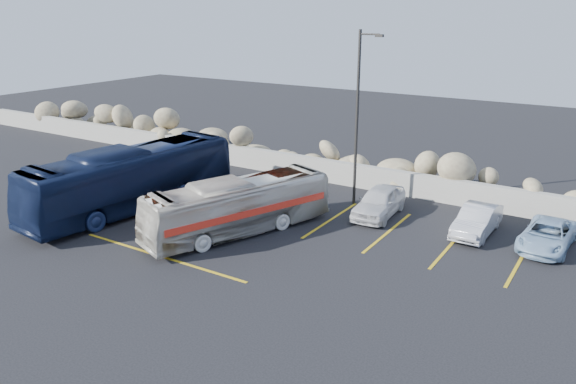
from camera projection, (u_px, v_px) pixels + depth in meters
The scene contains 10 objects.
ground at pixel (177, 264), 20.38m from camera, with size 90.00×90.00×0.00m, color black.
seawall at pixel (332, 171), 29.84m from camera, with size 60.00×0.40×1.20m, color gray.
riprap_pile at pixel (343, 154), 30.59m from camera, with size 54.00×2.80×2.60m, color #8D7B5C, non-canonical shape.
parking_lines at pixel (359, 240), 22.50m from camera, with size 18.16×9.36×0.01m.
lamppost at pixel (358, 114), 25.39m from camera, with size 1.14×0.18×8.00m.
vintage_bus at pixel (238, 206), 22.97m from camera, with size 1.92×8.22×2.29m, color beige.
tour_coach at pixel (132, 179), 25.62m from camera, with size 2.45×10.47×2.92m, color #111B39.
car_a at pixel (379, 202), 25.02m from camera, with size 1.54×3.82×1.30m, color silver.
car_b at pixel (477, 220), 22.98m from camera, with size 1.25×3.57×1.18m, color silver.
car_d at pixel (547, 235), 21.65m from camera, with size 1.73×3.75×1.04m, color #91B2CE.
Camera 1 is at (13.29, -13.54, 8.86)m, focal length 35.00 mm.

